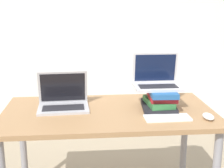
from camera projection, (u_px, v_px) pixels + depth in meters
name	position (u px, v px, depth m)	size (l,w,h in m)	color
wall_back	(96.00, 12.00, 3.59)	(8.00, 0.05, 2.70)	silver
desk	(108.00, 123.00, 2.07)	(1.38, 0.73, 0.76)	#9E754C
laptop_left	(63.00, 101.00, 2.09)	(0.34, 0.25, 0.24)	#B2B2B7
book_stack	(160.00, 100.00, 2.06)	(0.24, 0.30, 0.14)	black
laptop_on_books	(157.00, 80.00, 2.08)	(0.31, 0.21, 0.23)	silver
wireless_keyboard	(167.00, 118.00, 1.90)	(0.28, 0.12, 0.01)	white
mouse	(208.00, 116.00, 1.90)	(0.06, 0.11, 0.03)	white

